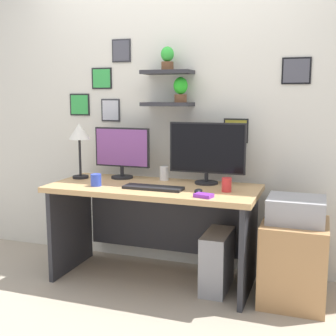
{
  "coord_description": "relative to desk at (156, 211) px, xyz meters",
  "views": [
    {
      "loc": [
        1.19,
        -3.05,
        1.42
      ],
      "look_at": [
        0.1,
        0.05,
        0.88
      ],
      "focal_mm": 47.25,
      "sensor_mm": 36.0,
      "label": 1
    }
  ],
  "objects": [
    {
      "name": "ground_plane",
      "position": [
        0.0,
        -0.05,
        -0.54
      ],
      "size": [
        8.0,
        8.0,
        0.0
      ],
      "primitive_type": "plane",
      "color": "tan"
    },
    {
      "name": "back_wall_assembly",
      "position": [
        -0.0,
        0.38,
        0.82
      ],
      "size": [
        4.4,
        0.24,
        2.7
      ],
      "color": "silver",
      "rests_on": "ground"
    },
    {
      "name": "desk",
      "position": [
        0.0,
        0.0,
        0.0
      ],
      "size": [
        1.58,
        0.68,
        0.75
      ],
      "color": "tan",
      "rests_on": "ground"
    },
    {
      "name": "monitor_left",
      "position": [
        -0.36,
        0.16,
        0.44
      ],
      "size": [
        0.47,
        0.18,
        0.42
      ],
      "color": "black",
      "rests_on": "desk"
    },
    {
      "name": "monitor_right",
      "position": [
        0.36,
        0.16,
        0.47
      ],
      "size": [
        0.59,
        0.18,
        0.47
      ],
      "color": "black",
      "rests_on": "desk"
    },
    {
      "name": "keyboard",
      "position": [
        0.04,
        -0.17,
        0.22
      ],
      "size": [
        0.44,
        0.14,
        0.02
      ],
      "primitive_type": "cube",
      "color": "black",
      "rests_on": "desk"
    },
    {
      "name": "computer_mouse",
      "position": [
        0.39,
        -0.19,
        0.23
      ],
      "size": [
        0.06,
        0.09,
        0.03
      ],
      "primitive_type": "ellipsoid",
      "color": "black",
      "rests_on": "desk"
    },
    {
      "name": "desk_lamp",
      "position": [
        -0.68,
        0.04,
        0.56
      ],
      "size": [
        0.17,
        0.17,
        0.45
      ],
      "color": "black",
      "rests_on": "desk"
    },
    {
      "name": "coffee_mug",
      "position": [
        -0.41,
        -0.2,
        0.26
      ],
      "size": [
        0.08,
        0.08,
        0.09
      ],
      "primitive_type": "cylinder",
      "color": "blue",
      "rests_on": "desk"
    },
    {
      "name": "pen_cup",
      "position": [
        0.56,
        -0.08,
        0.26
      ],
      "size": [
        0.07,
        0.07,
        0.1
      ],
      "primitive_type": "cylinder",
      "color": "red",
      "rests_on": "desk"
    },
    {
      "name": "scissors_tray",
      "position": [
        0.46,
        -0.3,
        0.22
      ],
      "size": [
        0.13,
        0.1,
        0.02
      ],
      "primitive_type": "cube",
      "rotation": [
        0.0,
        0.0,
        -0.22
      ],
      "color": "purple",
      "rests_on": "desk"
    },
    {
      "name": "water_cup",
      "position": [
        -0.0,
        0.19,
        0.27
      ],
      "size": [
        0.07,
        0.07,
        0.11
      ],
      "primitive_type": "cylinder",
      "color": "white",
      "rests_on": "desk"
    },
    {
      "name": "drawer_cabinet",
      "position": [
        1.04,
        -0.05,
        -0.25
      ],
      "size": [
        0.44,
        0.5,
        0.57
      ],
      "primitive_type": "cube",
      "color": "tan",
      "rests_on": "ground"
    },
    {
      "name": "printer",
      "position": [
        1.04,
        -0.05,
        0.12
      ],
      "size": [
        0.38,
        0.34,
        0.17
      ],
      "primitive_type": "cube",
      "color": "#9E9EA3",
      "rests_on": "drawer_cabinet"
    },
    {
      "name": "computer_tower_right",
      "position": [
        0.5,
        -0.06,
        -0.32
      ],
      "size": [
        0.18,
        0.4,
        0.43
      ],
      "primitive_type": "cube",
      "color": "#99999E",
      "rests_on": "ground"
    }
  ]
}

